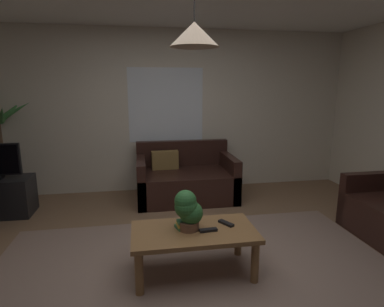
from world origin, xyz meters
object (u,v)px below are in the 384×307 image
Objects in this scene: book_on_table_1 at (184,224)px; remote_on_table_1 at (226,223)px; book_on_table_0 at (183,227)px; potted_plant_on_table at (188,209)px; potted_palm_corner at (1,151)px; pendant_lamp at (194,34)px; remote_on_table_0 at (208,230)px; coffee_table at (194,237)px; book_on_table_2 at (184,221)px; couch_under_window at (185,180)px.

book_on_table_1 is 0.39m from remote_on_table_1.
potted_plant_on_table reaches higher than book_on_table_0.
book_on_table_0 reaches higher than remote_on_table_1.
potted_palm_corner is 2.77× the size of pendant_lamp.
remote_on_table_0 is 0.22m from remote_on_table_1.
potted_plant_on_table is at bearing -36.75° from book_on_table_1.
remote_on_table_1 is (0.31, 0.07, 0.08)m from coffee_table.
potted_palm_corner is at bearing 136.45° from book_on_table_2.
remote_on_table_1 is at bearing 3.63° from book_on_table_2.
couch_under_window reaches higher than book_on_table_1.
couch_under_window is at bearing 83.77° from pendant_lamp.
remote_on_table_0 is at bearing -25.33° from book_on_table_0.
book_on_table_1 reaches higher than remote_on_table_0.
book_on_table_0 is 0.33× the size of potted_plant_on_table.
book_on_table_2 reaches higher than book_on_table_1.
book_on_table_1 is at bearing 61.44° from remote_on_table_0.
remote_on_table_0 is 1.63m from pendant_lamp.
book_on_table_0 is at bearing 149.79° from coffee_table.
coffee_table is 3.30m from potted_palm_corner.
book_on_table_1 is 0.03m from book_on_table_2.
couch_under_window is at bearing 83.77° from coffee_table.
couch_under_window is 10.84× the size of book_on_table_1.
book_on_table_2 is at bearing -106.29° from book_on_table_1.
couch_under_window is at bearing 80.83° from book_on_table_0.
couch_under_window is 1.31× the size of coffee_table.
potted_plant_on_table reaches higher than remote_on_table_0.
book_on_table_0 is 0.08× the size of potted_palm_corner.
couch_under_window is 2.66m from potted_palm_corner.
coffee_table is 8.99× the size of book_on_table_2.
pendant_lamp is at bearing -20.05° from remote_on_table_1.
coffee_table is 3.03× the size of potted_plant_on_table.
remote_on_table_1 is at bearing -64.26° from remote_on_table_0.
couch_under_window is at bearing 81.25° from book_on_table_1.
potted_palm_corner reaches higher than remote_on_table_0.
potted_palm_corner is at bearing 136.51° from book_on_table_1.
book_on_table_2 is (-0.29, -1.91, 0.21)m from couch_under_window.
remote_on_table_0 is 1.00× the size of remote_on_table_1.
pendant_lamp is (0.08, -0.04, 1.57)m from book_on_table_2.
pendant_lamp is at bearing -28.90° from book_on_table_1.
book_on_table_1 is at bearing 143.25° from potted_plant_on_table.
pendant_lamp reaches higher than book_on_table_2.
potted_plant_on_table is (0.03, -0.02, 0.12)m from book_on_table_2.
remote_on_table_1 reaches higher than coffee_table.
remote_on_table_1 is 0.28× the size of pendant_lamp.
remote_on_table_0 is (0.12, -0.05, 0.08)m from coffee_table.
potted_plant_on_table reaches higher than book_on_table_2.
book_on_table_2 is at bearing 153.60° from pendant_lamp.
coffee_table is 6.85× the size of remote_on_table_0.
potted_plant_on_table is (-0.36, -0.04, 0.18)m from remote_on_table_1.
potted_palm_corner is (-2.51, 2.28, 0.33)m from remote_on_table_0.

